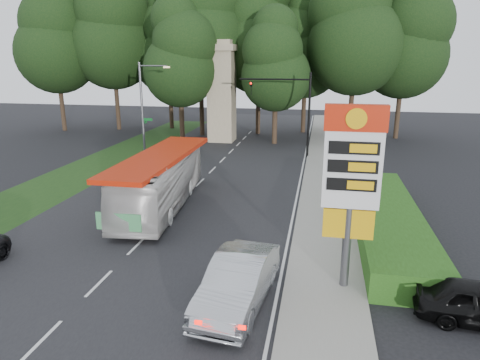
% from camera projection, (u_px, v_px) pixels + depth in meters
% --- Properties ---
extents(ground, '(120.00, 120.00, 0.00)m').
position_uv_depth(ground, '(92.00, 291.00, 15.91)').
color(ground, black).
rests_on(ground, ground).
extents(road_surface, '(14.00, 80.00, 0.02)m').
position_uv_depth(road_surface, '(189.00, 194.00, 27.24)').
color(road_surface, black).
rests_on(road_surface, ground).
extents(sidewalk_right, '(3.00, 80.00, 0.12)m').
position_uv_depth(sidewalk_right, '(325.00, 201.00, 25.70)').
color(sidewalk_right, gray).
rests_on(sidewalk_right, ground).
extents(grass_verge_left, '(5.00, 50.00, 0.02)m').
position_uv_depth(grass_verge_left, '(99.00, 165.00, 34.62)').
color(grass_verge_left, '#193814').
rests_on(grass_verge_left, ground).
extents(hedge, '(3.00, 14.00, 1.20)m').
position_uv_depth(hedge, '(387.00, 220.00, 21.23)').
color(hedge, '#224A13').
rests_on(hedge, ground).
extents(gas_station_pylon, '(2.10, 0.45, 6.85)m').
position_uv_depth(gas_station_pylon, '(352.00, 174.00, 14.91)').
color(gas_station_pylon, '#59595E').
rests_on(gas_station_pylon, ground).
extents(traffic_signal_mast, '(6.10, 0.35, 7.20)m').
position_uv_depth(traffic_signal_mast, '(294.00, 103.00, 36.26)').
color(traffic_signal_mast, black).
rests_on(traffic_signal_mast, ground).
extents(streetlight_signs, '(2.75, 0.98, 8.00)m').
position_uv_depth(streetlight_signs, '(144.00, 105.00, 36.73)').
color(streetlight_signs, '#59595E').
rests_on(streetlight_signs, ground).
extents(monument, '(3.00, 3.00, 10.05)m').
position_uv_depth(monument, '(222.00, 91.00, 43.20)').
color(monument, gray).
rests_on(monument, ground).
extents(tree_far_west, '(8.96, 8.96, 17.60)m').
position_uv_depth(tree_far_west, '(54.00, 36.00, 48.09)').
color(tree_far_west, '#2D2116').
rests_on(tree_far_west, ground).
extents(tree_west_mid, '(9.80, 9.80, 19.25)m').
position_uv_depth(tree_west_mid, '(111.00, 27.00, 48.62)').
color(tree_west_mid, '#2D2116').
rests_on(tree_west_mid, ground).
extents(tree_west_near, '(8.40, 8.40, 16.50)m').
position_uv_depth(tree_west_near, '(168.00, 43.00, 49.89)').
color(tree_west_near, '#2D2116').
rests_on(tree_west_near, ground).
extents(tree_center_left, '(10.08, 10.08, 19.80)m').
position_uv_depth(tree_center_left, '(200.00, 21.00, 44.66)').
color(tree_center_left, '#2D2116').
rests_on(tree_center_left, ground).
extents(tree_center_right, '(9.24, 9.24, 18.15)m').
position_uv_depth(tree_center_right, '(259.00, 32.00, 45.75)').
color(tree_center_right, '#2D2116').
rests_on(tree_center_right, ground).
extents(tree_east_near, '(8.12, 8.12, 15.95)m').
position_uv_depth(tree_east_near, '(306.00, 45.00, 47.11)').
color(tree_east_near, '#2D2116').
rests_on(tree_east_near, ground).
extents(tree_east_mid, '(9.52, 9.52, 18.70)m').
position_uv_depth(tree_east_mid, '(357.00, 26.00, 41.97)').
color(tree_east_mid, '#2D2116').
rests_on(tree_east_mid, ground).
extents(tree_far_east, '(8.68, 8.68, 17.05)m').
position_uv_depth(tree_far_east, '(405.00, 37.00, 43.23)').
color(tree_far_east, '#2D2116').
rests_on(tree_far_east, ground).
extents(tree_monument_left, '(7.28, 7.28, 14.30)m').
position_uv_depth(tree_monument_left, '(179.00, 54.00, 41.99)').
color(tree_monument_left, '#2D2116').
rests_on(tree_monument_left, ground).
extents(tree_monument_right, '(6.72, 6.72, 13.20)m').
position_uv_depth(tree_monument_right, '(276.00, 61.00, 40.93)').
color(tree_monument_right, '#2D2116').
rests_on(tree_monument_right, ground).
extents(transit_bus, '(3.64, 11.29, 3.09)m').
position_uv_depth(transit_bus, '(161.00, 181.00, 24.56)').
color(transit_bus, silver).
rests_on(transit_bus, ground).
extents(sedan_silver, '(2.40, 5.46, 1.74)m').
position_uv_depth(sedan_silver, '(238.00, 281.00, 14.84)').
color(sedan_silver, '#ACAFB4').
rests_on(sedan_silver, ground).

